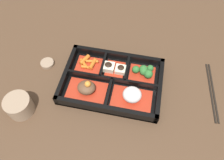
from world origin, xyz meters
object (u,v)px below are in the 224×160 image
at_px(bowl_rice, 132,96).
at_px(tea_cup, 19,105).
at_px(chopsticks, 212,91).
at_px(sauce_dish, 47,63).

bearing_deg(bowl_rice, tea_cup, 17.32).
distance_m(tea_cup, chopsticks, 0.64).
xyz_separation_m(chopsticks, sauce_dish, (0.60, 0.00, 0.00)).
relative_size(tea_cup, sauce_dish, 1.70).
bearing_deg(chopsticks, tea_cup, 17.85).
bearing_deg(tea_cup, chopsticks, -162.15).
bearing_deg(bowl_rice, chopsticks, -161.48).
height_order(bowl_rice, chopsticks, bowl_rice).
height_order(tea_cup, chopsticks, tea_cup).
relative_size(chopsticks, sauce_dish, 4.80).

